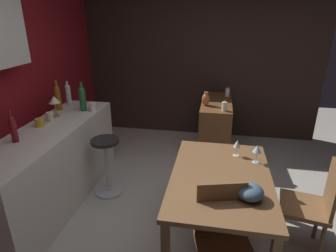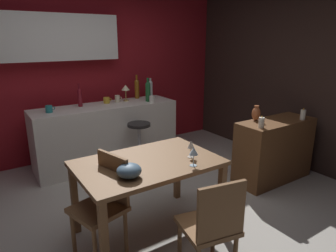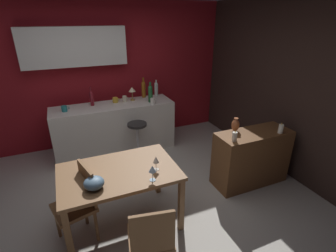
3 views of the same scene
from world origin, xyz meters
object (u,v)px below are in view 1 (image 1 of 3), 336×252
dining_table (220,184)px  chair_by_doorway (313,204)px  sideboard_cabinet (215,127)px  fruit_bowl (250,192)px  vase_copper (206,99)px  wine_bottle_clear (68,93)px  pillar_candle_short (227,92)px  bar_stool (107,165)px  wine_bottle_ruby (13,128)px  wine_bottle_amber (58,97)px  counter_lamp (55,101)px  wine_glass_right (257,149)px  cup_cream (50,117)px  chair_near_window (223,238)px  wine_glass_left (237,144)px  cup_white (93,107)px  cup_mustard (40,122)px  wine_bottle_green (82,97)px  pillar_candle_tall (224,106)px

dining_table → chair_by_doorway: size_ratio=1.48×
sideboard_cabinet → chair_by_doorway: (-1.87, -0.89, 0.07)m
fruit_bowl → vase_copper: bearing=12.3°
wine_bottle_clear → vase_copper: 1.88m
chair_by_doorway → pillar_candle_short: size_ratio=5.67×
fruit_bowl → bar_stool: bearing=59.5°
wine_bottle_ruby → pillar_candle_short: wine_bottle_ruby is taller
wine_bottle_amber → counter_lamp: size_ratio=1.50×
wine_glass_right → counter_lamp: (0.43, 2.24, 0.21)m
chair_by_doorway → cup_cream: (0.48, 2.73, 0.47)m
fruit_bowl → counter_lamp: counter_lamp is taller
wine_bottle_amber → wine_bottle_clear: size_ratio=1.23×
bar_stool → wine_bottle_ruby: (-0.60, 0.63, 0.67)m
wine_bottle_clear → bar_stool: bearing=-130.2°
chair_near_window → wine_bottle_amber: bearing=55.5°
wine_glass_left → wine_bottle_ruby: wine_bottle_ruby is taller
wine_bottle_clear → sideboard_cabinet: bearing=-69.4°
bar_stool → fruit_bowl: bearing=-120.5°
chair_near_window → pillar_candle_short: size_ratio=5.71×
cup_white → fruit_bowl: bearing=-125.4°
chair_by_doorway → wine_glass_left: bearing=65.4°
fruit_bowl → sideboard_cabinet: bearing=7.3°
cup_mustard → cup_cream: bearing=-8.6°
wine_bottle_clear → cup_white: 0.51m
cup_white → wine_glass_right: bearing=-110.1°
wine_bottle_amber → cup_white: bearing=-87.4°
dining_table → cup_cream: cup_cream is taller
chair_by_doorway → wine_bottle_green: (0.90, 2.53, 0.58)m
chair_near_window → cup_mustard: (0.86, 1.97, 0.46)m
cup_cream → vase_copper: bearing=-55.3°
wine_bottle_ruby → cup_mustard: (0.40, 0.01, -0.10)m
wine_bottle_clear → cup_white: wine_bottle_clear is taller
bar_stool → cup_white: 0.75m
wine_bottle_green → cup_mustard: bearing=159.5°
sideboard_cabinet → cup_mustard: bearing=129.9°
sideboard_cabinet → wine_bottle_green: (-0.97, 1.64, 0.66)m
wine_bottle_ruby → pillar_candle_tall: size_ratio=2.20×
wine_bottle_green → cup_cream: bearing=155.3°
cup_white → pillar_candle_tall: cup_white is taller
wine_bottle_ruby → counter_lamp: bearing=-0.2°
wine_glass_left → cup_white: cup_white is taller
wine_bottle_clear → dining_table: bearing=-120.9°
dining_table → cup_white: 1.90m
cup_mustard → vase_copper: 2.17m
fruit_bowl → vase_copper: vase_copper is taller
chair_by_doorway → pillar_candle_short: pillar_candle_short is taller
chair_near_window → pillar_candle_short: (2.72, -0.04, 0.40)m
sideboard_cabinet → pillar_candle_tall: bearing=-166.6°
wine_glass_right → pillar_candle_tall: size_ratio=1.18×
dining_table → pillar_candle_short: bearing=-1.9°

